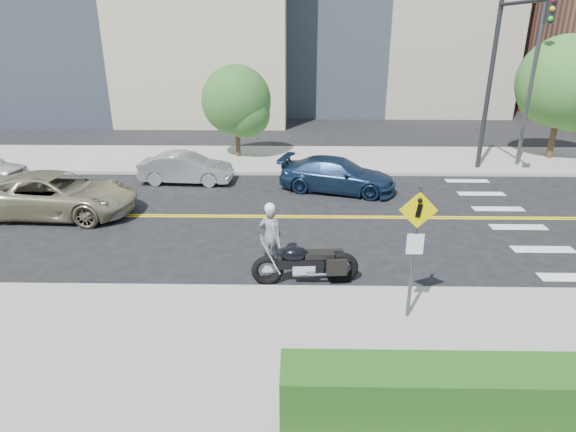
# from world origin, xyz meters

# --- Properties ---
(ground_plane) EXTENTS (120.00, 120.00, 0.00)m
(ground_plane) POSITION_xyz_m (0.00, 0.00, 0.00)
(ground_plane) COLOR black
(ground_plane) RESTS_ON ground
(sidewalk_near) EXTENTS (60.00, 5.00, 0.15)m
(sidewalk_near) POSITION_xyz_m (0.00, -7.50, 0.07)
(sidewalk_near) COLOR #9E9B91
(sidewalk_near) RESTS_ON ground_plane
(sidewalk_far) EXTENTS (60.00, 5.00, 0.15)m
(sidewalk_far) POSITION_xyz_m (0.00, 7.50, 0.07)
(sidewalk_far) COLOR #9E9B91
(sidewalk_far) RESTS_ON ground_plane
(hedge) EXTENTS (9.00, 0.90, 1.00)m
(hedge) POSITION_xyz_m (6.00, -9.30, 0.65)
(hedge) COLOR #235619
(hedge) RESTS_ON sidewalk_near
(lamp_post) EXTENTS (0.16, 0.16, 8.00)m
(lamp_post) POSITION_xyz_m (12.00, 6.50, 4.15)
(lamp_post) COLOR #4C4C51
(lamp_post) RESTS_ON sidewalk_far
(traffic_light) EXTENTS (0.28, 4.50, 7.00)m
(traffic_light) POSITION_xyz_m (10.00, 5.08, 4.67)
(traffic_light) COLOR black
(traffic_light) RESTS_ON sidewalk_far
(pedestrian_sign) EXTENTS (0.78, 0.08, 3.00)m
(pedestrian_sign) POSITION_xyz_m (4.20, -6.31, 1.96)
(pedestrian_sign) COLOR #4C4C51
(pedestrian_sign) RESTS_ON sidewalk_near
(motorcyclist) EXTENTS (0.60, 0.40, 1.74)m
(motorcyclist) POSITION_xyz_m (1.03, -3.43, 0.87)
(motorcyclist) COLOR #AFAFB4
(motorcyclist) RESTS_ON ground
(motorcycle) EXTENTS (2.67, 1.01, 1.59)m
(motorcycle) POSITION_xyz_m (1.98, -4.56, 0.80)
(motorcycle) COLOR black
(motorcycle) RESTS_ON ground
(suv) EXTENTS (5.46, 2.72, 1.49)m
(suv) POSITION_xyz_m (-6.50, 0.04, 0.74)
(suv) COLOR tan
(suv) RESTS_ON ground
(parked_car_silver) EXTENTS (3.89, 1.54, 1.26)m
(parked_car_silver) POSITION_xyz_m (-2.87, 3.86, 0.63)
(parked_car_silver) COLOR #A2A3A9
(parked_car_silver) RESTS_ON ground
(parked_car_blue) EXTENTS (4.90, 3.03, 1.32)m
(parked_car_blue) POSITION_xyz_m (3.35, 2.87, 0.66)
(parked_car_blue) COLOR navy
(parked_car_blue) RESTS_ON ground
(tree_far_a) EXTENTS (3.30, 3.30, 4.52)m
(tree_far_a) POSITION_xyz_m (-1.15, 7.81, 2.86)
(tree_far_a) COLOR #382619
(tree_far_a) RESTS_ON ground
(tree_far_b) EXTENTS (4.24, 4.24, 5.86)m
(tree_far_b) POSITION_xyz_m (14.12, 7.82, 3.73)
(tree_far_b) COLOR #382619
(tree_far_b) RESTS_ON ground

